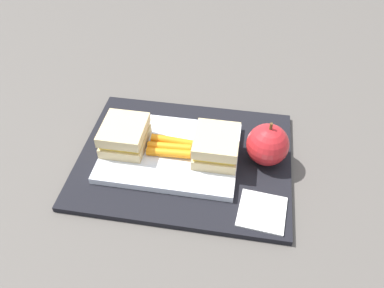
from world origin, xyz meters
name	(u,v)px	position (x,y,z in m)	size (l,w,h in m)	color
ground_plane	(185,160)	(0.00, 0.00, 0.00)	(2.40, 2.40, 0.00)	#56514C
lunchbag_mat	(185,158)	(0.00, 0.00, 0.01)	(0.36, 0.28, 0.01)	black
food_tray	(170,152)	(-0.03, 0.00, 0.02)	(0.23, 0.17, 0.01)	white
sandwich_half_left	(125,135)	(-0.10, 0.00, 0.04)	(0.07, 0.08, 0.04)	#DBC189
sandwich_half_right	(216,146)	(0.05, 0.00, 0.04)	(0.07, 0.08, 0.04)	#DBC189
carrot_sticks_bundle	(170,147)	(-0.02, 0.00, 0.03)	(0.08, 0.04, 0.02)	orange
apple	(268,145)	(0.14, 0.02, 0.05)	(0.07, 0.07, 0.08)	red
paper_napkin	(262,212)	(0.14, -0.10, 0.01)	(0.07, 0.07, 0.00)	white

